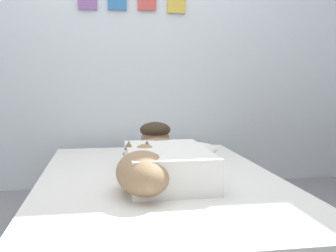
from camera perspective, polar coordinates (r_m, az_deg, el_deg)
name	(u,v)px	position (r m, az deg, el deg)	size (l,w,h in m)	color
back_wall	(133,39)	(3.41, -5.11, 12.41)	(3.98, 0.12, 2.50)	silver
bed	(160,209)	(2.29, -1.22, -11.88)	(1.37, 2.09, 0.37)	#4C4742
pillow	(182,150)	(2.77, 1.98, -3.45)	(0.52, 0.32, 0.11)	white
person_lying	(164,158)	(2.23, -0.64, -4.60)	(0.43, 0.92, 0.27)	white
dog	(143,170)	(1.94, -3.60, -6.43)	(0.26, 0.57, 0.21)	#9E7A56
coffee_cup	(173,154)	(2.70, 0.74, -4.10)	(0.12, 0.09, 0.07)	white
cell_phone	(181,178)	(2.19, 1.95, -7.54)	(0.07, 0.14, 0.01)	black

